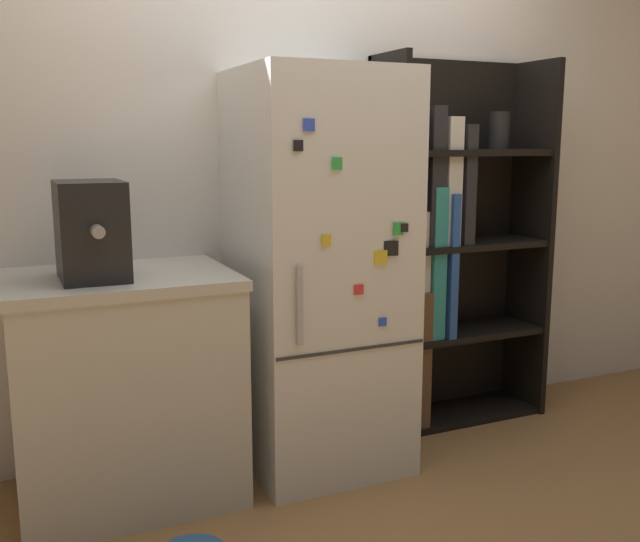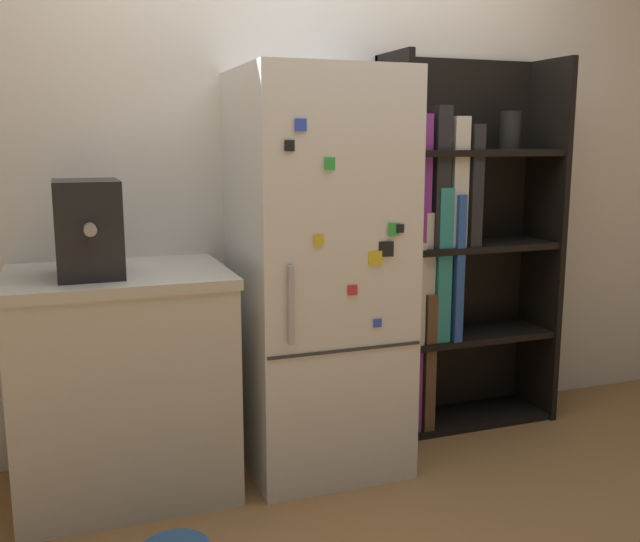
% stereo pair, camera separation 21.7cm
% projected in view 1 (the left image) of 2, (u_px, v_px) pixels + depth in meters
% --- Properties ---
extents(ground_plane, '(16.00, 16.00, 0.00)m').
position_uv_depth(ground_plane, '(329.00, 468.00, 3.07)').
color(ground_plane, '#A87542').
extents(wall_back, '(8.00, 0.05, 2.60)m').
position_uv_depth(wall_back, '(286.00, 161.00, 3.26)').
color(wall_back, white).
rests_on(wall_back, ground_plane).
extents(refrigerator, '(0.65, 0.69, 1.68)m').
position_uv_depth(refrigerator, '(318.00, 273.00, 3.02)').
color(refrigerator, white).
rests_on(refrigerator, ground_plane).
extents(bookshelf, '(0.87, 0.35, 1.78)m').
position_uv_depth(bookshelf, '(437.00, 250.00, 3.48)').
color(bookshelf, black).
rests_on(bookshelf, ground_plane).
extents(kitchen_counter, '(0.84, 0.66, 0.89)m').
position_uv_depth(kitchen_counter, '(125.00, 386.00, 2.77)').
color(kitchen_counter, beige).
rests_on(kitchen_counter, ground_plane).
extents(espresso_machine, '(0.23, 0.38, 0.36)m').
position_uv_depth(espresso_machine, '(91.00, 230.00, 2.57)').
color(espresso_machine, black).
rests_on(espresso_machine, kitchen_counter).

